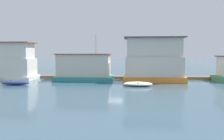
% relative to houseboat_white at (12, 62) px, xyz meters
% --- Properties ---
extents(ground_plane, '(200.00, 200.00, 0.00)m').
position_rel_houseboat_white_xyz_m(ground_plane, '(13.08, -0.47, -2.21)').
color(ground_plane, '#385160').
extents(dock_walkway, '(42.40, 2.11, 0.30)m').
position_rel_houseboat_white_xyz_m(dock_walkway, '(13.08, 2.57, -2.06)').
color(dock_walkway, brown).
rests_on(dock_walkway, ground_plane).
extents(houseboat_white, '(6.09, 3.58, 4.78)m').
position_rel_houseboat_white_xyz_m(houseboat_white, '(0.00, 0.00, 0.00)').
color(houseboat_white, white).
rests_on(houseboat_white, ground_plane).
extents(houseboat_teal, '(7.00, 4.12, 5.75)m').
position_rel_houseboat_white_xyz_m(houseboat_teal, '(9.54, -0.24, -0.62)').
color(houseboat_teal, teal).
rests_on(houseboat_teal, ground_plane).
extents(houseboat_orange, '(7.16, 3.96, 5.25)m').
position_rel_houseboat_white_xyz_m(houseboat_orange, '(17.98, -0.67, 0.25)').
color(houseboat_orange, orange).
rests_on(houseboat_orange, ground_plane).
extents(dinghy_navy, '(3.03, 1.24, 0.49)m').
position_rel_houseboat_white_xyz_m(dinghy_navy, '(2.96, -4.80, -1.96)').
color(dinghy_navy, navy).
rests_on(dinghy_navy, ground_plane).
extents(dinghy_white, '(3.03, 1.52, 0.45)m').
position_rel_houseboat_white_xyz_m(dinghy_white, '(15.99, -4.63, -1.98)').
color(dinghy_white, white).
rests_on(dinghy_white, ground_plane).
extents(mooring_post_centre, '(0.24, 0.24, 1.81)m').
position_rel_houseboat_white_xyz_m(mooring_post_centre, '(21.23, 1.26, -1.31)').
color(mooring_post_centre, '#846B4C').
rests_on(mooring_post_centre, ground_plane).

